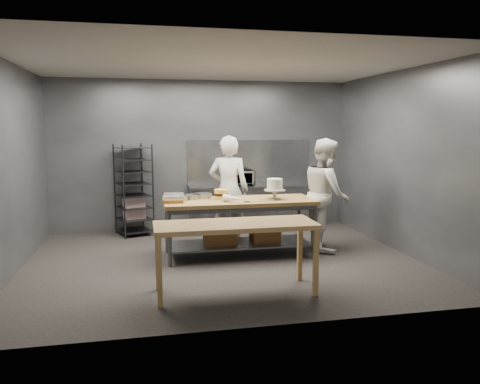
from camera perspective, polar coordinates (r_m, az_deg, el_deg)
The scene contains 16 objects.
ground at distance 7.42m, azimuth -2.12°, elevation -8.31°, with size 6.00×6.00×0.00m, color black.
back_wall at distance 9.61m, azimuth -4.69°, elevation 4.52°, with size 6.00×0.04×3.00m, color #4C4F54.
work_table at distance 7.54m, azimuth -0.09°, elevation -3.54°, with size 2.40×0.90×0.92m.
near_counter at distance 5.81m, azimuth -0.57°, elevation -4.62°, with size 2.00×0.70×0.90m.
back_counter at distance 9.59m, azimuth 1.57°, elevation -1.77°, with size 2.60×0.60×0.90m.
splashback_panel at distance 9.77m, azimuth 1.18°, elevation 3.72°, with size 2.60×0.02×0.90m, color slate.
speed_rack at distance 9.20m, azimuth -12.84°, elevation 0.15°, with size 0.78×0.81×1.75m.
chef_behind at distance 8.25m, azimuth -1.39°, elevation 0.22°, with size 0.70×0.46×1.93m, color silver.
chef_right at distance 8.06m, azimuth 10.43°, elevation -0.24°, with size 0.92×0.71×1.89m, color silver.
microwave at distance 9.45m, azimuth 0.01°, elevation 1.75°, with size 0.54×0.37×0.30m, color black.
frosted_cake_stand at distance 7.50m, azimuth 4.25°, elevation 0.71°, with size 0.34×0.34×0.33m.
layer_cake at distance 7.51m, azimuth -2.32°, elevation -0.28°, with size 0.22×0.22×0.16m.
cake_pans at distance 7.56m, azimuth -6.04°, elevation -0.60°, with size 0.71×0.47×0.07m.
piping_bag at distance 7.18m, azimuth -0.70°, elevation -0.83°, with size 0.12×0.12×0.38m, color white.
offset_spatula at distance 7.24m, azimuth 1.51°, elevation -1.20°, with size 0.36×0.02×0.02m.
pastry_clamshells at distance 7.36m, azimuth -8.11°, elevation -0.72°, with size 0.34×0.46×0.11m.
Camera 1 is at (-1.19, -7.02, 2.09)m, focal length 35.00 mm.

